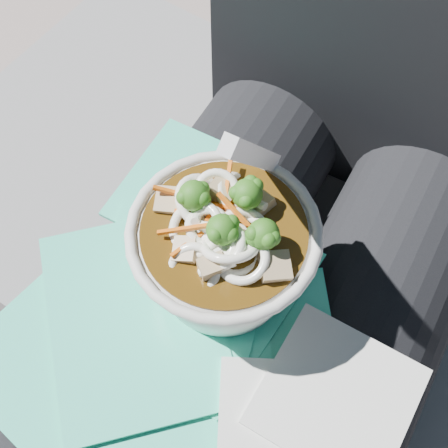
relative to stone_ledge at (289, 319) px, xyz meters
The scene contains 7 objects.
ground 0.26m from the stone_ledge, 90.00° to the right, with size 20.00×20.00×0.00m, color slate.
stone_ledge is the anchor object (origin of this frame).
lap 0.33m from the stone_ledge, 90.00° to the right, with size 0.34×0.48×0.16m.
person_body 0.33m from the stone_ledge, 90.00° to the right, with size 0.34×0.94×0.98m.
plastic_bag 0.43m from the stone_ledge, 102.80° to the right, with size 0.34×0.35×0.01m.
napkins 0.46m from the stone_ledge, 67.66° to the right, with size 0.17×0.19×0.01m.
udon_bowl 0.46m from the stone_ledge, 101.93° to the right, with size 0.18×0.18×0.19m.
Camera 1 is at (0.08, -0.19, 1.09)m, focal length 50.00 mm.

